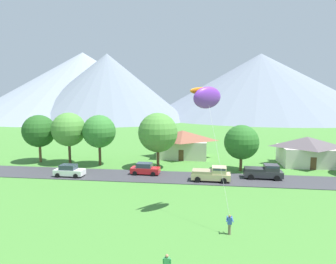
# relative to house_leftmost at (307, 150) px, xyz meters

# --- Properties ---
(road_strip) EXTENTS (160.00, 6.25, 0.08)m
(road_strip) POSITION_rel_house_leftmost_xyz_m (-19.38, -10.56, -2.45)
(road_strip) COLOR #38383D
(road_strip) RESTS_ON ground
(mountain_east_ridge) EXTENTS (130.03, 130.03, 36.44)m
(mountain_east_ridge) POSITION_rel_house_leftmost_xyz_m (14.22, 126.34, 15.73)
(mountain_east_ridge) COLOR slate
(mountain_east_ridge) RESTS_ON ground
(mountain_west_ridge) EXTENTS (122.55, 122.55, 36.87)m
(mountain_west_ridge) POSITION_rel_house_leftmost_xyz_m (-87.79, 111.77, 15.95)
(mountain_west_ridge) COLOR gray
(mountain_west_ridge) RESTS_ON ground
(mountain_far_west_ridge) EXTENTS (81.43, 81.43, 32.93)m
(mountain_far_west_ridge) POSITION_rel_house_leftmost_xyz_m (-66.25, 91.52, 13.98)
(mountain_far_west_ridge) COLOR slate
(mountain_far_west_ridge) RESTS_ON ground
(house_leftmost) EXTENTS (8.97, 7.20, 4.81)m
(house_leftmost) POSITION_rel_house_leftmost_xyz_m (0.00, 0.00, 0.00)
(house_leftmost) COLOR beige
(house_leftmost) RESTS_ON ground
(house_left_center) EXTENTS (9.71, 7.31, 5.09)m
(house_left_center) POSITION_rel_house_leftmost_xyz_m (-21.12, 3.71, 0.15)
(house_left_center) COLOR beige
(house_left_center) RESTS_ON ground
(tree_near_left) EXTENTS (6.27, 6.27, 8.91)m
(tree_near_left) POSITION_rel_house_leftmost_xyz_m (-24.32, -5.43, 3.27)
(tree_near_left) COLOR brown
(tree_near_left) RESTS_ON ground
(tree_center) EXTENTS (5.62, 5.62, 8.30)m
(tree_center) POSITION_rel_house_leftmost_xyz_m (-45.59, -3.71, 2.99)
(tree_center) COLOR brown
(tree_center) RESTS_ON ground
(tree_right_of_center) EXTENTS (5.30, 5.30, 7.14)m
(tree_right_of_center) POSITION_rel_house_leftmost_xyz_m (-11.35, -5.40, 1.99)
(tree_right_of_center) COLOR brown
(tree_right_of_center) RESTS_ON ground
(tree_near_right) EXTENTS (5.43, 5.43, 8.43)m
(tree_near_right) POSITION_rel_house_leftmost_xyz_m (-34.29, -4.70, 3.21)
(tree_near_right) COLOR #4C3823
(tree_near_right) RESTS_ON ground
(tree_far_right) EXTENTS (5.70, 5.70, 8.77)m
(tree_far_right) POSITION_rel_house_leftmost_xyz_m (-39.78, -4.39, 3.42)
(tree_far_right) COLOR #4C3823
(tree_far_right) RESTS_ON ground
(parked_car_white_mid_west) EXTENTS (4.22, 2.12, 1.68)m
(parked_car_white_mid_west) POSITION_rel_house_leftmost_xyz_m (-36.11, -12.07, -1.62)
(parked_car_white_mid_west) COLOR white
(parked_car_white_mid_west) RESTS_ON road_strip
(parked_car_red_mid_east) EXTENTS (4.25, 2.17, 1.68)m
(parked_car_red_mid_east) POSITION_rel_house_leftmost_xyz_m (-25.55, -9.58, -1.62)
(parked_car_red_mid_east) COLOR red
(parked_car_red_mid_east) RESTS_ON road_strip
(pickup_truck_sand_west_side) EXTENTS (5.26, 2.46, 1.99)m
(pickup_truck_sand_west_side) POSITION_rel_house_leftmost_xyz_m (-15.89, -11.78, -1.43)
(pickup_truck_sand_west_side) COLOR #C6B284
(pickup_truck_sand_west_side) RESTS_ON road_strip
(pickup_truck_charcoal_east_side) EXTENTS (5.27, 2.46, 1.99)m
(pickup_truck_charcoal_east_side) POSITION_rel_house_leftmost_xyz_m (-8.68, -9.59, -1.43)
(pickup_truck_charcoal_east_side) COLOR #333338
(pickup_truck_charcoal_east_side) RESTS_ON road_strip
(kite_flyer_with_kite) EXTENTS (4.05, 6.21, 12.43)m
(kite_flyer_with_kite) POSITION_rel_house_leftmost_xyz_m (-16.71, -22.74, 8.73)
(kite_flyer_with_kite) COLOR #70604C
(kite_flyer_with_kite) RESTS_ON ground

